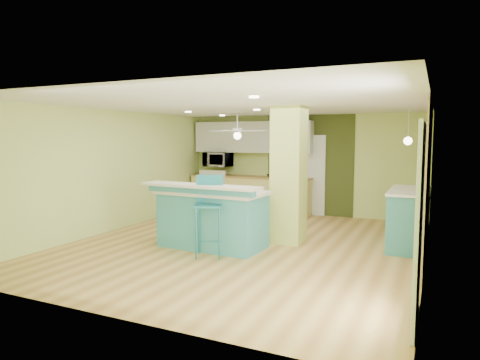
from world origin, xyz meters
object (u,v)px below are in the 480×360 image
peninsula (212,217)px  fruit_bowl (273,176)px  side_counter (409,218)px  bar_stool (209,202)px  canister (209,187)px

peninsula → fruit_bowl: size_ratio=7.03×
side_counter → fruit_bowl: size_ratio=5.13×
peninsula → bar_stool: (0.20, -0.48, 0.35)m
peninsula → side_counter: bearing=27.8°
bar_stool → side_counter: bearing=10.0°
peninsula → bar_stool: bar_stool is taller
bar_stool → side_counter: 3.56m
fruit_bowl → bar_stool: bearing=-84.4°
side_counter → fruit_bowl: side_counter is taller
canister → bar_stool: bearing=-61.7°
fruit_bowl → side_counter: bearing=-32.0°
side_counter → canister: bearing=-153.5°
peninsula → canister: 0.56m
side_counter → canister: (-3.16, -1.57, 0.57)m
side_counter → canister: canister is taller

